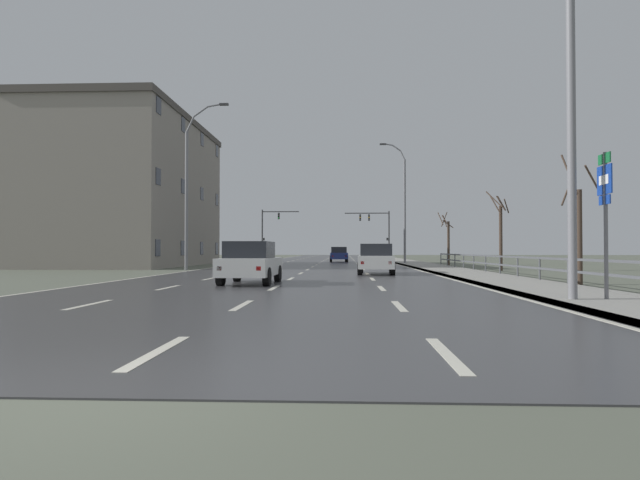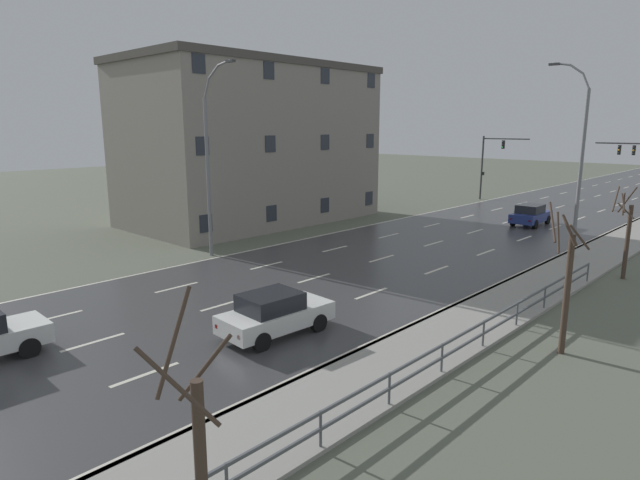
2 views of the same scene
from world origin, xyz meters
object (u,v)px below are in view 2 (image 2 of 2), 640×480
Objects in this scene: car_far_right at (531,215)px; car_mid_centre at (275,313)px; brick_building at (252,143)px; street_lamp_left_bank at (210,165)px; traffic_signal_left at (490,159)px; street_lamp_midground at (579,164)px.

car_mid_centre is at bearing -87.38° from car_far_right.
brick_building reaches higher than car_mid_centre.
car_mid_centre is (11.36, -5.46, -4.32)m from street_lamp_left_bank.
traffic_signal_left is 1.50× the size of car_mid_centre.
street_lamp_left_bank is 2.53× the size of car_far_right.
car_mid_centre is 1.01× the size of car_far_right.
traffic_signal_left is at bearing 89.45° from street_lamp_left_bank.
street_lamp_left_bank is 24.12m from car_far_right.
car_mid_centre is at bearing -73.94° from traffic_signal_left.
traffic_signal_left reaches higher than car_far_right.
traffic_signal_left is 1.51× the size of car_far_right.
car_far_right is (8.87, -11.05, -3.29)m from traffic_signal_left.
street_lamp_left_bank is at bearing -90.55° from traffic_signal_left.
street_lamp_midground is 1.01× the size of street_lamp_left_bank.
brick_building reaches higher than car_far_right.
car_far_right is 21.63m from brick_building.
traffic_signal_left is 25.02m from brick_building.
brick_building is (-7.95, -23.65, 1.84)m from traffic_signal_left.
street_lamp_midground is at bearing 42.17° from street_lamp_left_bank.
car_mid_centre is at bearing -25.67° from street_lamp_left_bank.
brick_building is (-7.63, 9.28, 0.81)m from street_lamp_left_bank.
street_lamp_midground is 22.91m from brick_building.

